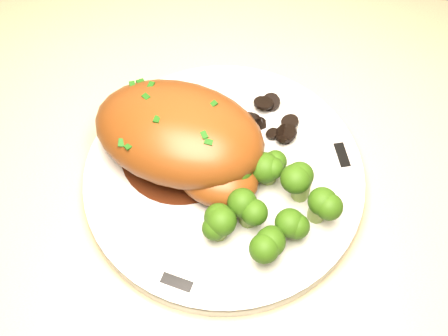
# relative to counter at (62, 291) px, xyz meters

# --- Properties ---
(counter) EXTENTS (2.19, 0.72, 1.06)m
(counter) POSITION_rel_counter_xyz_m (0.00, 0.00, 0.00)
(counter) COLOR brown
(counter) RESTS_ON ground
(plate) EXTENTS (0.31, 0.31, 0.02)m
(plate) POSITION_rel_counter_xyz_m (0.30, -0.01, 0.48)
(plate) COLOR silver
(plate) RESTS_ON counter
(rim_accent_0) EXTENTS (0.02, 0.03, 0.00)m
(rim_accent_0) POSITION_rel_counter_xyz_m (0.43, 0.03, 0.49)
(rim_accent_0) COLOR black
(rim_accent_0) RESTS_ON plate
(rim_accent_1) EXTENTS (0.03, 0.03, 0.00)m
(rim_accent_1) POSITION_rel_counter_xyz_m (0.21, 0.09, 0.49)
(rim_accent_1) COLOR black
(rim_accent_1) RESTS_ON plate
(rim_accent_2) EXTENTS (0.03, 0.02, 0.00)m
(rim_accent_2) POSITION_rel_counter_xyz_m (0.27, -0.13, 0.49)
(rim_accent_2) COLOR black
(rim_accent_2) RESTS_ON plate
(gravy_pool) EXTENTS (0.13, 0.13, 0.00)m
(gravy_pool) POSITION_rel_counter_xyz_m (0.25, 0.02, 0.49)
(gravy_pool) COLOR #3F190B
(gravy_pool) RESTS_ON plate
(chicken_breast) EXTENTS (0.21, 0.17, 0.07)m
(chicken_breast) POSITION_rel_counter_xyz_m (0.26, 0.01, 0.52)
(chicken_breast) COLOR brown
(chicken_breast) RESTS_ON plate
(mushroom_pile) EXTENTS (0.09, 0.06, 0.02)m
(mushroom_pile) POSITION_rel_counter_xyz_m (0.35, 0.06, 0.49)
(mushroom_pile) COLOR black
(mushroom_pile) RESTS_ON plate
(broccoli_florets) EXTENTS (0.13, 0.11, 0.04)m
(broccoli_florets) POSITION_rel_counter_xyz_m (0.35, -0.05, 0.51)
(broccoli_florets) COLOR olive
(broccoli_florets) RESTS_ON plate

